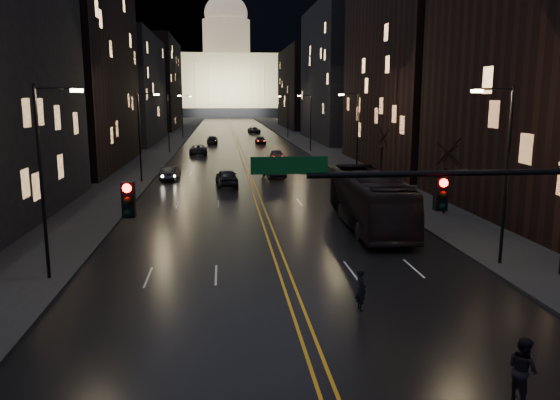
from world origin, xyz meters
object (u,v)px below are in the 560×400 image
object	(u,v)px
pedestrian_a	(361,289)
receding_car_a	(273,170)
traffic_signal	(517,209)
bus	(369,200)
oncoming_car_b	(170,173)
pedestrian_b	(523,369)
oncoming_car_a	(227,177)

from	to	relation	value
pedestrian_a	receding_car_a	bearing A→B (deg)	-7.92
traffic_signal	bus	xyz separation A→B (m)	(0.73, 19.03, -3.29)
oncoming_car_b	pedestrian_b	size ratio (longest dim) A/B	2.30
traffic_signal	receding_car_a	bearing A→B (deg)	94.60
oncoming_car_b	receding_car_a	distance (m)	10.81
traffic_signal	receding_car_a	size ratio (longest dim) A/B	3.43
oncoming_car_b	pedestrian_b	xyz separation A→B (m)	(13.59, -43.59, 0.23)
traffic_signal	oncoming_car_a	distance (m)	38.37
receding_car_a	oncoming_car_a	bearing A→B (deg)	-141.46
receding_car_a	pedestrian_a	xyz separation A→B (m)	(0.01, -37.33, 0.04)
receding_car_a	pedestrian_a	size ratio (longest dim) A/B	2.90
oncoming_car_b	receding_car_a	world-z (taller)	receding_car_a
traffic_signal	bus	distance (m)	19.33
bus	receding_car_a	size ratio (longest dim) A/B	2.58
oncoming_car_b	pedestrian_a	xyz separation A→B (m)	(10.79, -36.59, 0.15)
pedestrian_b	oncoming_car_b	bearing A→B (deg)	4.92
bus	oncoming_car_b	size ratio (longest dim) A/B	2.98
oncoming_car_a	pedestrian_b	size ratio (longest dim) A/B	2.58
bus	oncoming_car_b	distance (m)	27.08
traffic_signal	oncoming_car_a	bearing A→B (deg)	102.74
traffic_signal	bus	size ratio (longest dim) A/B	1.33
traffic_signal	receding_car_a	distance (m)	42.68
pedestrian_a	bus	bearing A→B (deg)	-24.34
pedestrian_a	pedestrian_b	world-z (taller)	pedestrian_b
oncoming_car_a	oncoming_car_b	bearing A→B (deg)	-41.84
bus	receding_car_a	distance (m)	23.69
receding_car_a	bus	bearing A→B (deg)	-87.18
oncoming_car_a	receding_car_a	size ratio (longest dim) A/B	0.97
oncoming_car_b	pedestrian_a	size ratio (longest dim) A/B	2.51
traffic_signal	bus	bearing A→B (deg)	87.80
bus	pedestrian_b	distance (m)	21.09
traffic_signal	pedestrian_b	bearing A→B (deg)	-106.61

